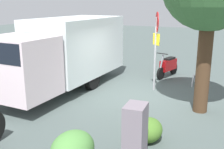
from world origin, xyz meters
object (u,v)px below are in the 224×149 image
bike_rack_hoop (193,84)px  box_truck_near (63,51)px  motorcycle (168,66)px  stop_sign (156,39)px  utility_cabinet (135,136)px

bike_rack_hoop → box_truck_near: bearing=-58.2°
box_truck_near → motorcycle: size_ratio=4.59×
box_truck_near → stop_sign: 3.61m
stop_sign → utility_cabinet: (5.25, 1.05, -1.33)m
stop_sign → bike_rack_hoop: 2.80m
motorcycle → stop_sign: size_ratio=0.58×
box_truck_near → bike_rack_hoop: 5.63m
utility_cabinet → bike_rack_hoop: 6.71m
motorcycle → stop_sign: bearing=14.6°
motorcycle → utility_cabinet: utility_cabinet is taller
box_truck_near → motorcycle: 5.03m
bike_rack_hoop → motorcycle: bearing=-121.6°
box_truck_near → bike_rack_hoop: box_truck_near is taller
stop_sign → motorcycle: bearing=179.2°
utility_cabinet → stop_sign: bearing=-168.7°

